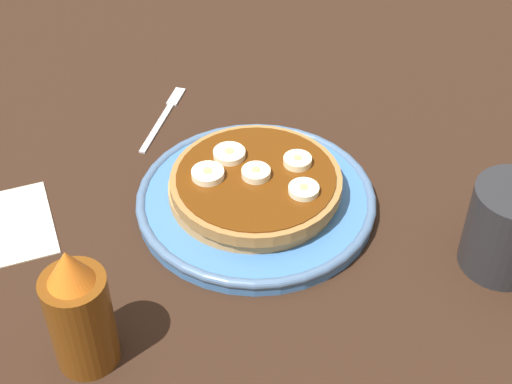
{
  "coord_description": "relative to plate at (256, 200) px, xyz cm",
  "views": [
    {
      "loc": [
        47.37,
        -30.73,
        52.33
      ],
      "look_at": [
        0.0,
        0.0,
        2.01
      ],
      "focal_mm": 52.9,
      "sensor_mm": 36.0,
      "label": 1
    }
  ],
  "objects": [
    {
      "name": "fork",
      "position": [
        -19.08,
        -0.42,
        -0.7
      ],
      "size": [
        9.41,
        10.33,
        0.5
      ],
      "color": "silver",
      "rests_on": "ground_plane"
    },
    {
      "name": "coffee_mug",
      "position": [
        19.26,
        15.07,
        3.61
      ],
      "size": [
        11.03,
        7.67,
        8.84
      ],
      "color": "#262628",
      "rests_on": "ground_plane"
    },
    {
      "name": "pancake_stack",
      "position": [
        -0.41,
        0.08,
        1.86
      ],
      "size": [
        17.26,
        17.37,
        2.71
      ],
      "color": "tan",
      "rests_on": "plate"
    },
    {
      "name": "banana_slice_2",
      "position": [
        -2.46,
        -4.04,
        3.51
      ],
      "size": [
        3.24,
        3.24,
        0.96
      ],
      "color": "#FAEFC5",
      "rests_on": "pancake_stack"
    },
    {
      "name": "syrup_bottle",
      "position": [
        7.82,
        -21.74,
        4.62
      ],
      "size": [
        5.29,
        5.29,
        12.52
      ],
      "color": "brown",
      "rests_on": "ground_plane"
    },
    {
      "name": "banana_slice_4",
      "position": [
        4.52,
        2.53,
        3.46
      ],
      "size": [
        2.98,
        2.98,
        0.86
      ],
      "color": "#EBECC5",
      "rests_on": "pancake_stack"
    },
    {
      "name": "banana_slice_3",
      "position": [
        0.69,
        4.51,
        3.52
      ],
      "size": [
        2.86,
        2.86,
        0.97
      ],
      "color": "#FBEBB2",
      "rests_on": "pancake_stack"
    },
    {
      "name": "banana_slice_0",
      "position": [
        0.49,
        0.09,
        3.52
      ],
      "size": [
        2.88,
        2.88,
        0.98
      ],
      "color": "beige",
      "rests_on": "pancake_stack"
    },
    {
      "name": "banana_slice_1",
      "position": [
        -4.0,
        -0.63,
        3.49
      ],
      "size": [
        3.28,
        3.28,
        0.92
      ],
      "color": "#F9EBC4",
      "rests_on": "pancake_stack"
    },
    {
      "name": "plate",
      "position": [
        0.0,
        0.0,
        0.0
      ],
      "size": [
        24.28,
        24.28,
        1.76
      ],
      "color": "#3F72B2",
      "rests_on": "ground_plane"
    },
    {
      "name": "ground_plane",
      "position": [
        0.0,
        0.0,
        -2.45
      ],
      "size": [
        140.0,
        140.0,
        3.0
      ],
      "primitive_type": "cube",
      "color": "black"
    }
  ]
}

